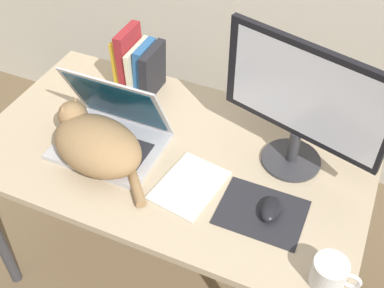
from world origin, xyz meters
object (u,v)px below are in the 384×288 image
at_px(mug, 330,273).
at_px(cat, 96,143).
at_px(external_monitor, 303,102).
at_px(computer_mouse, 271,209).
at_px(notepad, 189,185).
at_px(laptop, 112,133).
at_px(book_row, 138,65).

bearing_deg(mug, cat, 169.50).
height_order(external_monitor, computer_mouse, external_monitor).
bearing_deg(external_monitor, notepad, -138.08).
bearing_deg(external_monitor, cat, -157.07).
height_order(laptop, computer_mouse, laptop).
bearing_deg(external_monitor, computer_mouse, -89.39).
distance_m(computer_mouse, notepad, 0.27).
distance_m(laptop, computer_mouse, 0.59).
xyz_separation_m(computer_mouse, book_row, (-0.65, 0.39, 0.09)).
relative_size(laptop, book_row, 1.39).
bearing_deg(book_row, mug, -32.63).
xyz_separation_m(external_monitor, computer_mouse, (0.00, -0.24, -0.23)).
height_order(external_monitor, book_row, external_monitor).
xyz_separation_m(cat, mug, (0.80, -0.15, -0.03)).
relative_size(computer_mouse, mug, 0.76).
relative_size(computer_mouse, book_row, 0.40).
bearing_deg(laptop, computer_mouse, -7.21).
bearing_deg(laptop, notepad, -12.92).
bearing_deg(laptop, cat, -94.14).
distance_m(external_monitor, mug, 0.49).
relative_size(laptop, computer_mouse, 3.52).
bearing_deg(computer_mouse, book_row, 149.17).
bearing_deg(cat, laptop, 85.86).
bearing_deg(book_row, computer_mouse, -30.83).
bearing_deg(notepad, computer_mouse, -0.17).
relative_size(cat, mug, 3.18).
xyz_separation_m(external_monitor, book_row, (-0.65, 0.15, -0.14)).
xyz_separation_m(laptop, external_monitor, (0.58, 0.16, 0.20)).
bearing_deg(notepad, laptop, 167.08).
xyz_separation_m(book_row, notepad, (0.38, -0.39, -0.10)).
relative_size(book_row, mug, 1.92).
relative_size(laptop, external_monitor, 0.67).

